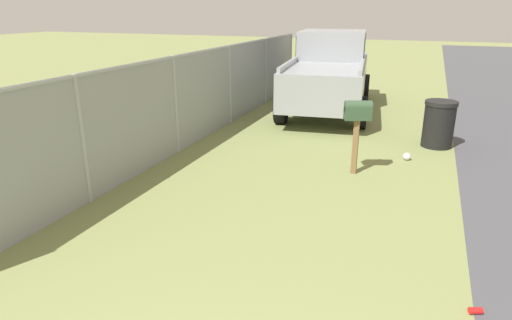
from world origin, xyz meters
TOP-DOWN VIEW (x-y plane):
  - mailbox at (6.76, 0.14)m, footprint 0.34×0.48m
  - pickup_truck at (11.71, 1.67)m, footprint 5.69×2.67m
  - trash_bin at (8.93, -1.19)m, footprint 0.63×0.63m
  - fence_section at (7.95, 3.56)m, footprint 12.70×0.07m
  - litter_bag_midfield_b at (7.81, -0.68)m, footprint 0.14×0.14m
  - litter_can_far_scatter at (3.41, -1.55)m, footprint 0.10×0.14m

SIDE VIEW (x-z plane):
  - litter_can_far_scatter at x=3.41m, z-range 0.00..0.07m
  - litter_bag_midfield_b at x=7.81m, z-range 0.00..0.14m
  - trash_bin at x=8.93m, z-range 0.00..0.95m
  - mailbox at x=6.76m, z-range 0.37..1.63m
  - fence_section at x=7.95m, z-range 0.07..1.94m
  - pickup_truck at x=11.71m, z-range 0.06..2.15m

